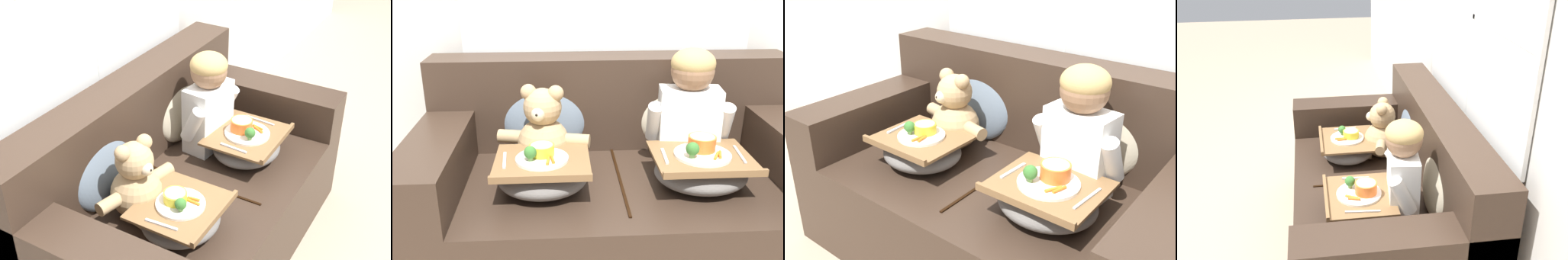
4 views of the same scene
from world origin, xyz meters
The scene contains 8 objects.
ground_plane centered at (0.00, 0.00, 0.00)m, with size 14.00×14.00×0.00m, color tan.
couch centered at (0.00, 0.06, 0.33)m, with size 1.73×0.95×0.90m.
throw_pillow_behind_child centered at (0.32, 0.29, 0.64)m, with size 0.40×0.19×0.42m.
throw_pillow_behind_teddy centered at (-0.32, 0.29, 0.64)m, with size 0.42×0.20×0.43m.
child_figure centered at (0.32, 0.09, 0.75)m, with size 0.39×0.20×0.53m.
teddy_bear centered at (-0.32, 0.09, 0.62)m, with size 0.41×0.30×0.38m.
lap_tray_child centered at (0.32, -0.13, 0.53)m, with size 0.40×0.35×0.21m.
lap_tray_teddy centered at (-0.32, -0.14, 0.53)m, with size 0.38×0.35×0.21m.
Camera 3 is at (1.01, -1.40, 1.46)m, focal length 42.00 mm.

